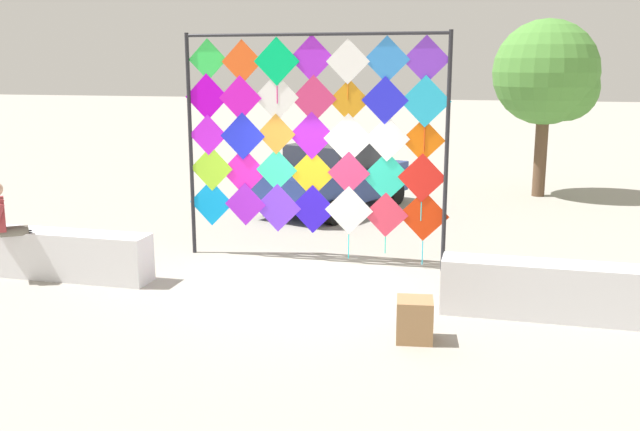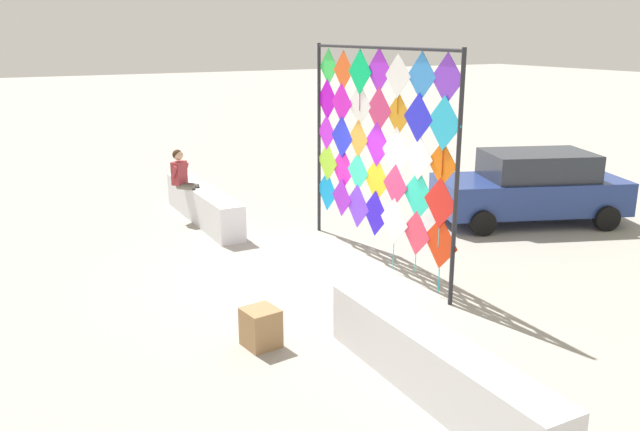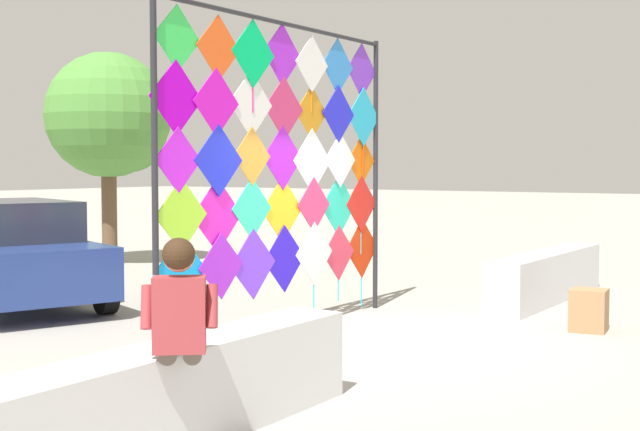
{
  "view_description": "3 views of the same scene",
  "coord_description": "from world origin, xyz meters",
  "px_view_note": "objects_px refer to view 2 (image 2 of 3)",
  "views": [
    {
      "loc": [
        2.97,
        -10.23,
        3.39
      ],
      "look_at": [
        0.32,
        0.22,
        1.09
      ],
      "focal_mm": 39.85,
      "sensor_mm": 36.0,
      "label": 1
    },
    {
      "loc": [
        9.63,
        -4.95,
        4.12
      ],
      "look_at": [
        -0.29,
        0.34,
        0.98
      ],
      "focal_mm": 36.87,
      "sensor_mm": 36.0,
      "label": 2
    },
    {
      "loc": [
        -8.97,
        -4.96,
        2.09
      ],
      "look_at": [
        -0.45,
        0.63,
        1.52
      ],
      "focal_mm": 48.76,
      "sensor_mm": 36.0,
      "label": 3
    }
  ],
  "objects_px": {
    "parked_car": "(531,187)",
    "seated_vendor": "(184,179)",
    "kite_display_rack": "(377,143)",
    "cardboard_box_large": "(261,327)"
  },
  "relations": [
    {
      "from": "kite_display_rack",
      "to": "seated_vendor",
      "type": "relative_size",
      "value": 2.89
    },
    {
      "from": "seated_vendor",
      "to": "cardboard_box_large",
      "type": "bearing_deg",
      "value": -8.3
    },
    {
      "from": "kite_display_rack",
      "to": "seated_vendor",
      "type": "bearing_deg",
      "value": -152.81
    },
    {
      "from": "cardboard_box_large",
      "to": "kite_display_rack",
      "type": "bearing_deg",
      "value": 123.89
    },
    {
      "from": "seated_vendor",
      "to": "parked_car",
      "type": "bearing_deg",
      "value": 61.11
    },
    {
      "from": "kite_display_rack",
      "to": "cardboard_box_large",
      "type": "height_order",
      "value": "kite_display_rack"
    },
    {
      "from": "kite_display_rack",
      "to": "cardboard_box_large",
      "type": "relative_size",
      "value": 8.71
    },
    {
      "from": "parked_car",
      "to": "cardboard_box_large",
      "type": "xyz_separation_m",
      "value": [
        2.8,
        -7.75,
        -0.54
      ]
    },
    {
      "from": "cardboard_box_large",
      "to": "parked_car",
      "type": "bearing_deg",
      "value": 109.88
    },
    {
      "from": "parked_car",
      "to": "seated_vendor",
      "type": "bearing_deg",
      "value": -118.89
    }
  ]
}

